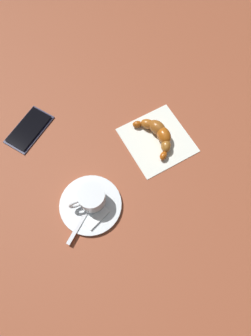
{
  "coord_description": "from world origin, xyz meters",
  "views": [
    {
      "loc": [
        -0.13,
        -0.25,
        0.68
      ],
      "look_at": [
        -0.01,
        -0.0,
        0.02
      ],
      "focal_mm": 31.24,
      "sensor_mm": 36.0,
      "label": 1
    }
  ],
  "objects_px": {
    "saucer": "(91,205)",
    "croissant": "(159,133)",
    "espresso_cup": "(91,198)",
    "teaspoon": "(88,209)",
    "sugar_packet": "(97,218)",
    "napkin": "(157,140)",
    "cell_phone": "(29,129)"
  },
  "relations": [
    {
      "from": "croissant",
      "to": "espresso_cup",
      "type": "bearing_deg",
      "value": -158.62
    },
    {
      "from": "saucer",
      "to": "teaspoon",
      "type": "bearing_deg",
      "value": -138.43
    },
    {
      "from": "espresso_cup",
      "to": "croissant",
      "type": "relative_size",
      "value": 0.64
    },
    {
      "from": "saucer",
      "to": "napkin",
      "type": "bearing_deg",
      "value": 20.5
    },
    {
      "from": "espresso_cup",
      "to": "teaspoon",
      "type": "height_order",
      "value": "espresso_cup"
    },
    {
      "from": "cell_phone",
      "to": "napkin",
      "type": "bearing_deg",
      "value": -31.36
    },
    {
      "from": "espresso_cup",
      "to": "teaspoon",
      "type": "xyz_separation_m",
      "value": [
        -0.02,
        -0.01,
        -0.02
      ]
    },
    {
      "from": "teaspoon",
      "to": "sugar_packet",
      "type": "distance_m",
      "value": 0.03
    },
    {
      "from": "espresso_cup",
      "to": "sugar_packet",
      "type": "relative_size",
      "value": 1.42
    },
    {
      "from": "espresso_cup",
      "to": "sugar_packet",
      "type": "height_order",
      "value": "espresso_cup"
    },
    {
      "from": "teaspoon",
      "to": "cell_phone",
      "type": "xyz_separation_m",
      "value": [
        -0.05,
        0.27,
        -0.01
      ]
    },
    {
      "from": "saucer",
      "to": "napkin",
      "type": "xyz_separation_m",
      "value": [
        0.23,
        0.08,
        -0.0
      ]
    },
    {
      "from": "napkin",
      "to": "sugar_packet",
      "type": "bearing_deg",
      "value": -151.57
    },
    {
      "from": "saucer",
      "to": "croissant",
      "type": "xyz_separation_m",
      "value": [
        0.23,
        0.09,
        0.01
      ]
    },
    {
      "from": "espresso_cup",
      "to": "teaspoon",
      "type": "distance_m",
      "value": 0.03
    },
    {
      "from": "napkin",
      "to": "croissant",
      "type": "height_order",
      "value": "croissant"
    },
    {
      "from": "teaspoon",
      "to": "espresso_cup",
      "type": "bearing_deg",
      "value": 38.72
    },
    {
      "from": "napkin",
      "to": "espresso_cup",
      "type": "bearing_deg",
      "value": -160.03
    },
    {
      "from": "sugar_packet",
      "to": "napkin",
      "type": "distance_m",
      "value": 0.26
    },
    {
      "from": "saucer",
      "to": "espresso_cup",
      "type": "height_order",
      "value": "espresso_cup"
    },
    {
      "from": "sugar_packet",
      "to": "saucer",
      "type": "bearing_deg",
      "value": 72.64
    },
    {
      "from": "espresso_cup",
      "to": "croissant",
      "type": "distance_m",
      "value": 0.24
    },
    {
      "from": "cell_phone",
      "to": "sugar_packet",
      "type": "bearing_deg",
      "value": -77.61
    },
    {
      "from": "saucer",
      "to": "sugar_packet",
      "type": "xyz_separation_m",
      "value": [
        0.0,
        -0.04,
        0.01
      ]
    },
    {
      "from": "saucer",
      "to": "teaspoon",
      "type": "distance_m",
      "value": 0.02
    },
    {
      "from": "teaspoon",
      "to": "croissant",
      "type": "height_order",
      "value": "croissant"
    },
    {
      "from": "espresso_cup",
      "to": "saucer",
      "type": "bearing_deg",
      "value": -145.49
    },
    {
      "from": "saucer",
      "to": "teaspoon",
      "type": "height_order",
      "value": "teaspoon"
    },
    {
      "from": "saucer",
      "to": "espresso_cup",
      "type": "distance_m",
      "value": 0.03
    },
    {
      "from": "saucer",
      "to": "espresso_cup",
      "type": "bearing_deg",
      "value": 34.51
    },
    {
      "from": "teaspoon",
      "to": "croissant",
      "type": "xyz_separation_m",
      "value": [
        0.24,
        0.1,
        0.01
      ]
    },
    {
      "from": "napkin",
      "to": "cell_phone",
      "type": "bearing_deg",
      "value": 148.64
    }
  ]
}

